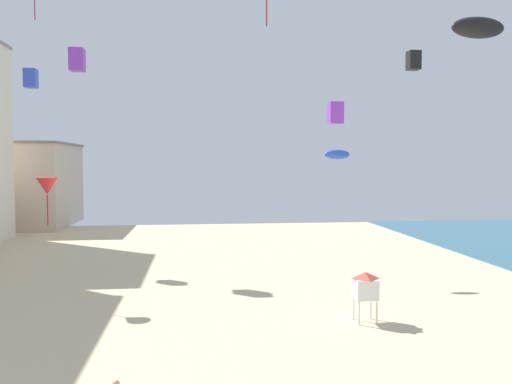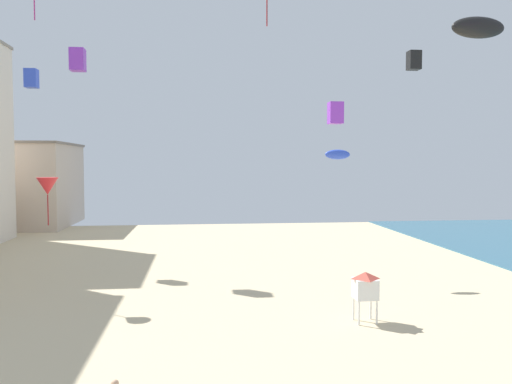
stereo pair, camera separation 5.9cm
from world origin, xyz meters
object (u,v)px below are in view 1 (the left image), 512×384
object	(u,v)px
kite_purple_box	(336,113)
kite_red_delta	(47,186)
kite_black_parafoil	(478,28)
kite_blue_box	(31,78)
kite_purple_box_2	(77,60)
lifeguard_stand	(365,286)
kite_blue_parafoil	(337,154)
kite_black_box	(414,60)

from	to	relation	value
kite_purple_box	kite_red_delta	distance (m)	16.87
kite_black_parafoil	kite_blue_box	distance (m)	33.50
kite_purple_box	kite_black_parafoil	bearing A→B (deg)	-18.59
kite_black_parafoil	kite_purple_box_2	distance (m)	28.50
lifeguard_stand	kite_blue_box	size ratio (longest dim) A/B	1.71
kite_purple_box	kite_blue_parafoil	bearing A→B (deg)	74.12
kite_blue_parafoil	kite_purple_box_2	distance (m)	20.80
lifeguard_stand	kite_red_delta	xyz separation A→B (m)	(-16.86, 5.96, 4.81)
kite_blue_parafoil	kite_purple_box_2	world-z (taller)	kite_purple_box_2
kite_blue_parafoil	kite_black_parafoil	bearing A→B (deg)	-77.14
lifeguard_stand	kite_purple_box_2	size ratio (longest dim) A/B	1.51
kite_black_parafoil	kite_red_delta	bearing A→B (deg)	158.03
kite_blue_parafoil	kite_black_parafoil	size ratio (longest dim) A/B	0.71
kite_blue_parafoil	kite_black_box	bearing A→B (deg)	-36.35
kite_red_delta	kite_purple_box_2	world-z (taller)	kite_purple_box_2
lifeguard_stand	kite_blue_box	bearing A→B (deg)	158.49
kite_blue_parafoil	kite_red_delta	bearing A→B (deg)	-166.91
kite_purple_box	kite_blue_box	size ratio (longest dim) A/B	0.69
kite_black_parafoil	kite_blue_box	bearing A→B (deg)	140.22
kite_black_parafoil	kite_black_box	xyz separation A→B (m)	(1.19, 9.71, 0.47)
kite_red_delta	kite_purple_box	bearing A→B (deg)	-23.26
kite_red_delta	kite_black_parafoil	bearing A→B (deg)	-21.97
kite_black_box	kite_blue_parafoil	bearing A→B (deg)	143.65
kite_black_parafoil	kite_blue_box	world-z (taller)	kite_blue_box
kite_purple_box	lifeguard_stand	bearing A→B (deg)	17.06
kite_red_delta	kite_purple_box_2	size ratio (longest dim) A/B	1.64
kite_red_delta	kite_black_box	world-z (taller)	kite_black_box
kite_black_parafoil	kite_purple_box_2	size ratio (longest dim) A/B	1.47
kite_black_parafoil	kite_black_box	bearing A→B (deg)	83.02
kite_blue_box	kite_purple_box	bearing A→B (deg)	-44.48
kite_purple_box	kite_blue_box	world-z (taller)	kite_blue_box
kite_red_delta	kite_blue_box	xyz separation A→B (m)	(-4.66, 12.93, 8.11)
kite_red_delta	kite_purple_box_2	distance (m)	13.65
kite_purple_box_2	kite_blue_box	size ratio (longest dim) A/B	1.13
kite_purple_box	kite_purple_box_2	xyz separation A→B (m)	(-15.54, 16.63, 5.43)
kite_purple_box	kite_black_box	world-z (taller)	kite_black_box
lifeguard_stand	kite_black_box	size ratio (longest dim) A/B	2.15
kite_red_delta	kite_purple_box_2	xyz separation A→B (m)	(-0.42, 10.13, 9.14)
kite_purple_box	kite_black_box	distance (m)	11.30
lifeguard_stand	kite_blue_parafoil	distance (m)	12.28
kite_black_parafoil	kite_purple_box	world-z (taller)	kite_black_parafoil
kite_black_parafoil	lifeguard_stand	bearing A→B (deg)	148.94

